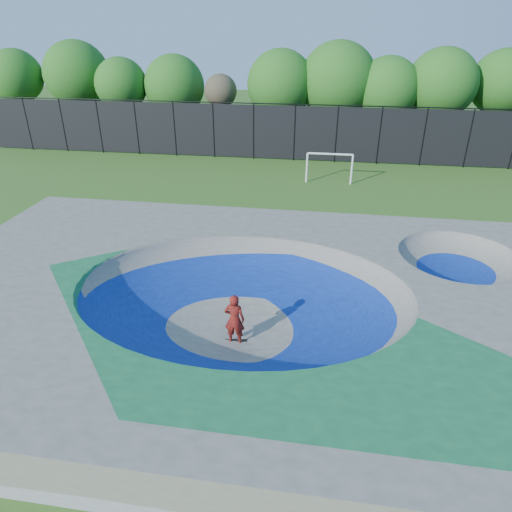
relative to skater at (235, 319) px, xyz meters
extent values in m
plane|color=#305918|center=(0.08, 0.97, -0.88)|extent=(120.00, 120.00, 0.00)
cube|color=gray|center=(0.08, 0.97, -0.13)|extent=(22.00, 14.00, 1.50)
imported|color=red|center=(0.00, 0.00, 0.00)|extent=(0.66, 0.44, 1.77)
cube|color=black|center=(0.00, 0.00, -0.86)|extent=(0.80, 0.32, 0.05)
cylinder|color=white|center=(1.31, 16.92, 0.05)|extent=(0.12, 0.12, 1.86)
cylinder|color=white|center=(4.10, 16.92, 0.05)|extent=(0.12, 0.12, 1.86)
cylinder|color=white|center=(2.71, 16.92, 0.98)|extent=(2.79, 0.12, 0.12)
cylinder|color=black|center=(-20.92, 21.97, 1.12)|extent=(0.09, 0.09, 4.00)
cylinder|color=black|center=(-17.92, 21.97, 1.12)|extent=(0.09, 0.09, 4.00)
cylinder|color=black|center=(-14.92, 21.97, 1.12)|extent=(0.09, 0.09, 4.00)
cylinder|color=black|center=(-11.92, 21.97, 1.12)|extent=(0.09, 0.09, 4.00)
cylinder|color=black|center=(-8.92, 21.97, 1.12)|extent=(0.09, 0.09, 4.00)
cylinder|color=black|center=(-5.92, 21.97, 1.12)|extent=(0.09, 0.09, 4.00)
cylinder|color=black|center=(-2.92, 21.97, 1.12)|extent=(0.09, 0.09, 4.00)
cylinder|color=black|center=(0.08, 21.97, 1.12)|extent=(0.09, 0.09, 4.00)
cylinder|color=black|center=(3.08, 21.97, 1.12)|extent=(0.09, 0.09, 4.00)
cylinder|color=black|center=(6.08, 21.97, 1.12)|extent=(0.09, 0.09, 4.00)
cylinder|color=black|center=(9.08, 21.97, 1.12)|extent=(0.09, 0.09, 4.00)
cylinder|color=black|center=(12.08, 21.97, 1.12)|extent=(0.09, 0.09, 4.00)
cube|color=black|center=(0.08, 21.97, 1.12)|extent=(48.00, 0.03, 3.80)
cylinder|color=black|center=(0.08, 21.97, 3.12)|extent=(48.00, 0.08, 0.08)
cylinder|color=#4B3325|center=(-24.28, 26.63, 0.82)|extent=(0.44, 0.44, 3.40)
sphere|color=#215F19|center=(-24.28, 26.63, 4.18)|extent=(4.43, 4.43, 4.43)
cylinder|color=#4B3325|center=(-19.18, 27.59, 0.66)|extent=(0.44, 0.44, 3.09)
sphere|color=#215F19|center=(-19.18, 27.59, 4.29)|extent=(5.54, 5.54, 5.54)
cylinder|color=#4B3325|center=(-14.58, 26.04, 0.64)|extent=(0.44, 0.44, 3.05)
sphere|color=#215F19|center=(-14.58, 26.04, 3.75)|extent=(4.22, 4.22, 4.22)
cylinder|color=#4B3325|center=(-10.31, 26.84, 0.44)|extent=(0.44, 0.44, 2.65)
sphere|color=#215F19|center=(-10.31, 26.84, 3.61)|extent=(4.92, 4.92, 4.92)
cylinder|color=#4B3325|center=(-6.25, 26.10, 0.70)|extent=(0.44, 0.44, 3.17)
sphere|color=brown|center=(-6.25, 26.10, 3.38)|extent=(2.60, 2.60, 2.60)
cylinder|color=#4B3325|center=(-1.52, 26.77, 0.51)|extent=(0.44, 0.44, 2.79)
sphere|color=#215F19|center=(-1.52, 26.77, 3.89)|extent=(5.31, 5.31, 5.31)
cylinder|color=#4B3325|center=(2.96, 27.20, 0.52)|extent=(0.44, 0.44, 2.80)
sphere|color=#215F19|center=(2.96, 27.20, 4.16)|extent=(5.98, 5.98, 5.98)
cylinder|color=#4B3325|center=(6.77, 26.75, 0.47)|extent=(0.44, 0.44, 2.71)
sphere|color=#215F19|center=(6.77, 26.75, 3.66)|extent=(4.91, 4.91, 4.91)
cylinder|color=#4B3325|center=(10.75, 27.03, 0.62)|extent=(0.44, 0.44, 3.00)
sphere|color=#215F19|center=(10.75, 27.03, 4.10)|extent=(5.29, 5.29, 5.29)
cylinder|color=#4B3325|center=(15.48, 28.16, 0.73)|extent=(0.44, 0.44, 3.22)
sphere|color=#215F19|center=(15.48, 28.16, 4.18)|extent=(4.89, 4.89, 4.89)
camera|label=1|loc=(2.46, -11.46, 8.21)|focal=32.00mm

